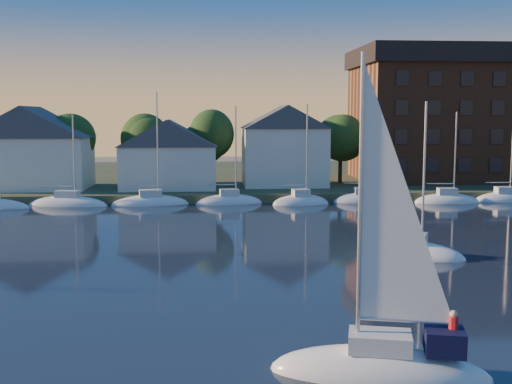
{
  "coord_description": "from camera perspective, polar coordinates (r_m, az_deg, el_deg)",
  "views": [
    {
      "loc": [
        -1.62,
        -19.26,
        9.65
      ],
      "look_at": [
        1.63,
        22.0,
        4.65
      ],
      "focal_mm": 45.0,
      "sensor_mm": 36.0,
      "label": 1
    }
  ],
  "objects": [
    {
      "name": "shoreline_land",
      "position": [
        94.76,
        -3.49,
        1.03
      ],
      "size": [
        160.0,
        50.0,
        2.0
      ],
      "primitive_type": "cube",
      "color": "#303C23",
      "rests_on": "ground"
    },
    {
      "name": "wooden_dock",
      "position": [
        71.93,
        -3.16,
        -0.83
      ],
      "size": [
        120.0,
        3.0,
        1.0
      ],
      "primitive_type": "cube",
      "color": "brown",
      "rests_on": "ground"
    },
    {
      "name": "clubhouse_west",
      "position": [
        79.99,
        -19.3,
        3.84
      ],
      "size": [
        13.65,
        9.45,
        9.64
      ],
      "color": "silver",
      "rests_on": "shoreline_land"
    },
    {
      "name": "clubhouse_centre",
      "position": [
        76.52,
        -7.78,
        3.44
      ],
      "size": [
        11.55,
        8.4,
        8.08
      ],
      "color": "silver",
      "rests_on": "shoreline_land"
    },
    {
      "name": "clubhouse_east",
      "position": [
        78.93,
        2.52,
        4.23
      ],
      "size": [
        10.5,
        8.4,
        9.8
      ],
      "color": "silver",
      "rests_on": "shoreline_land"
    },
    {
      "name": "condo_block",
      "position": [
        91.43,
        18.56,
        6.62
      ],
      "size": [
        31.0,
        17.0,
        17.4
      ],
      "color": "brown",
      "rests_on": "shoreline_land"
    },
    {
      "name": "tree_line",
      "position": [
        82.37,
        -1.98,
        5.16
      ],
      "size": [
        93.4,
        5.4,
        8.9
      ],
      "color": "#3B2A1B",
      "rests_on": "shoreline_land"
    },
    {
      "name": "moored_fleet",
      "position": [
        68.96,
        -6.43,
        -1.12
      ],
      "size": [
        79.5,
        2.4,
        12.05
      ],
      "color": "white",
      "rests_on": "ground"
    },
    {
      "name": "hero_sailboat",
      "position": [
        25.04,
        11.25,
        -14.55
      ],
      "size": [
        8.58,
        4.56,
        12.96
      ],
      "rotation": [
        0.0,
        0.0,
        2.89
      ],
      "color": "white",
      "rests_on": "ground"
    },
    {
      "name": "drifting_sailboat_right",
      "position": [
        45.36,
        13.59,
        -5.47
      ],
      "size": [
        7.62,
        5.68,
        11.63
      ],
      "rotation": [
        0.0,
        0.0,
        -0.5
      ],
      "color": "white",
      "rests_on": "ground"
    }
  ]
}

